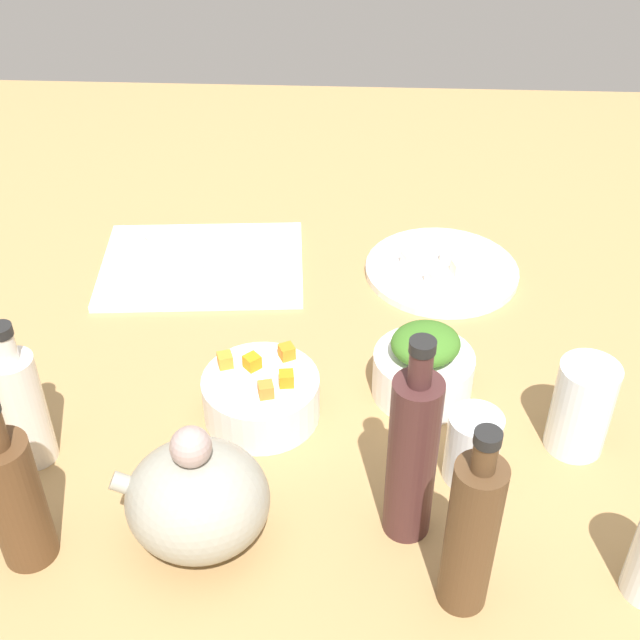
{
  "coord_description": "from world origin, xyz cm",
  "views": [
    {
      "loc": [
        -4.45,
        90.6,
        77.62
      ],
      "look_at": [
        0.0,
        0.0,
        8.0
      ],
      "focal_mm": 47.03,
      "sensor_mm": 36.0,
      "label": 1
    }
  ],
  "objects_px": {
    "bottle_3": "(14,497)",
    "bottle_1": "(412,455)",
    "plate_tofu": "(442,271)",
    "drinking_glass_1": "(472,447)",
    "bowl_greens": "(423,374)",
    "bowl_carrots": "(261,397)",
    "bottle_0": "(23,406)",
    "drinking_glass_0": "(582,407)",
    "teapot": "(197,498)",
    "cutting_board": "(202,265)",
    "bottle_2": "(471,533)"
  },
  "relations": [
    {
      "from": "bottle_3",
      "to": "bottle_1",
      "type": "bearing_deg",
      "value": -172.11
    },
    {
      "from": "plate_tofu",
      "to": "drinking_glass_1",
      "type": "relative_size",
      "value": 2.6
    },
    {
      "from": "bowl_greens",
      "to": "bottle_3",
      "type": "bearing_deg",
      "value": 32.72
    },
    {
      "from": "bowl_carrots",
      "to": "bottle_0",
      "type": "xyz_separation_m",
      "value": [
        0.26,
        0.08,
        0.05
      ]
    },
    {
      "from": "bowl_greens",
      "to": "drinking_glass_1",
      "type": "xyz_separation_m",
      "value": [
        -0.05,
        0.14,
        0.02
      ]
    },
    {
      "from": "bowl_carrots",
      "to": "bottle_1",
      "type": "xyz_separation_m",
      "value": [
        -0.18,
        0.17,
        0.08
      ]
    },
    {
      "from": "bottle_1",
      "to": "drinking_glass_0",
      "type": "relative_size",
      "value": 2.13
    },
    {
      "from": "plate_tofu",
      "to": "drinking_glass_0",
      "type": "xyz_separation_m",
      "value": [
        -0.14,
        0.36,
        0.06
      ]
    },
    {
      "from": "bottle_0",
      "to": "drinking_glass_1",
      "type": "bearing_deg",
      "value": 179.47
    },
    {
      "from": "bottle_3",
      "to": "drinking_glass_0",
      "type": "relative_size",
      "value": 1.78
    },
    {
      "from": "bottle_0",
      "to": "teapot",
      "type": "bearing_deg",
      "value": 153.19
    },
    {
      "from": "bowl_carrots",
      "to": "drinking_glass_0",
      "type": "relative_size",
      "value": 1.19
    },
    {
      "from": "cutting_board",
      "to": "drinking_glass_1",
      "type": "height_order",
      "value": "drinking_glass_1"
    },
    {
      "from": "bottle_1",
      "to": "drinking_glass_0",
      "type": "height_order",
      "value": "bottle_1"
    },
    {
      "from": "bottle_0",
      "to": "bottle_2",
      "type": "xyz_separation_m",
      "value": [
        -0.49,
        0.17,
        0.02
      ]
    },
    {
      "from": "drinking_glass_0",
      "to": "teapot",
      "type": "bearing_deg",
      "value": 20.63
    },
    {
      "from": "bottle_1",
      "to": "bottle_3",
      "type": "distance_m",
      "value": 0.41
    },
    {
      "from": "bottle_2",
      "to": "plate_tofu",
      "type": "bearing_deg",
      "value": -91.82
    },
    {
      "from": "plate_tofu",
      "to": "teapot",
      "type": "relative_size",
      "value": 1.43
    },
    {
      "from": "bowl_greens",
      "to": "bottle_1",
      "type": "relative_size",
      "value": 0.49
    },
    {
      "from": "bottle_0",
      "to": "drinking_glass_1",
      "type": "distance_m",
      "value": 0.52
    },
    {
      "from": "drinking_glass_1",
      "to": "bottle_3",
      "type": "bearing_deg",
      "value": 15.64
    },
    {
      "from": "cutting_board",
      "to": "bottle_3",
      "type": "xyz_separation_m",
      "value": [
        0.1,
        0.55,
        0.08
      ]
    },
    {
      "from": "teapot",
      "to": "bottle_0",
      "type": "bearing_deg",
      "value": -26.81
    },
    {
      "from": "bowl_greens",
      "to": "bottle_2",
      "type": "relative_size",
      "value": 0.55
    },
    {
      "from": "cutting_board",
      "to": "bowl_greens",
      "type": "height_order",
      "value": "bowl_greens"
    },
    {
      "from": "plate_tofu",
      "to": "teapot",
      "type": "bearing_deg",
      "value": 60.74
    },
    {
      "from": "bottle_0",
      "to": "drinking_glass_0",
      "type": "distance_m",
      "value": 0.65
    },
    {
      "from": "bottle_2",
      "to": "bottle_3",
      "type": "relative_size",
      "value": 1.07
    },
    {
      "from": "bottle_3",
      "to": "drinking_glass_0",
      "type": "bearing_deg",
      "value": -162.68
    },
    {
      "from": "drinking_glass_0",
      "to": "bottle_0",
      "type": "bearing_deg",
      "value": 4.54
    },
    {
      "from": "bowl_greens",
      "to": "drinking_glass_1",
      "type": "relative_size",
      "value": 1.41
    },
    {
      "from": "bowl_carrots",
      "to": "bottle_0",
      "type": "relative_size",
      "value": 0.74
    },
    {
      "from": "plate_tofu",
      "to": "drinking_glass_1",
      "type": "height_order",
      "value": "drinking_glass_1"
    },
    {
      "from": "teapot",
      "to": "bottle_0",
      "type": "relative_size",
      "value": 0.85
    },
    {
      "from": "bottle_0",
      "to": "bottle_3",
      "type": "bearing_deg",
      "value": 105.77
    },
    {
      "from": "teapot",
      "to": "drinking_glass_0",
      "type": "relative_size",
      "value": 1.36
    },
    {
      "from": "bowl_greens",
      "to": "drinking_glass_1",
      "type": "distance_m",
      "value": 0.15
    },
    {
      "from": "bowl_greens",
      "to": "bottle_1",
      "type": "xyz_separation_m",
      "value": [
        0.03,
        0.22,
        0.08
      ]
    },
    {
      "from": "bowl_carrots",
      "to": "bottle_2",
      "type": "xyz_separation_m",
      "value": [
        -0.23,
        0.26,
        0.07
      ]
    },
    {
      "from": "teapot",
      "to": "bowl_carrots",
      "type": "bearing_deg",
      "value": -103.06
    },
    {
      "from": "plate_tofu",
      "to": "bottle_2",
      "type": "bearing_deg",
      "value": 88.18
    },
    {
      "from": "bottle_0",
      "to": "bottle_2",
      "type": "height_order",
      "value": "bottle_2"
    },
    {
      "from": "teapot",
      "to": "drinking_glass_0",
      "type": "distance_m",
      "value": 0.46
    },
    {
      "from": "bottle_2",
      "to": "teapot",
      "type": "bearing_deg",
      "value": -12.36
    },
    {
      "from": "bowl_greens",
      "to": "bottle_0",
      "type": "relative_size",
      "value": 0.65
    },
    {
      "from": "teapot",
      "to": "bottle_1",
      "type": "xyz_separation_m",
      "value": [
        -0.22,
        -0.03,
        0.05
      ]
    },
    {
      "from": "bottle_3",
      "to": "teapot",
      "type": "bearing_deg",
      "value": -171.1
    },
    {
      "from": "plate_tofu",
      "to": "bowl_greens",
      "type": "height_order",
      "value": "bowl_greens"
    },
    {
      "from": "bottle_2",
      "to": "bowl_greens",
      "type": "bearing_deg",
      "value": -85.13
    }
  ]
}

